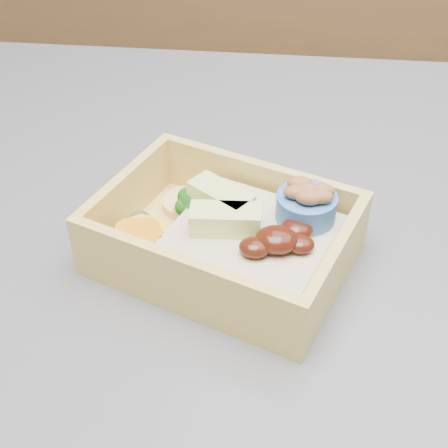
# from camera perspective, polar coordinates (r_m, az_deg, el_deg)

# --- Properties ---
(bento_box) EXTENTS (0.19, 0.17, 0.06)m
(bento_box) POSITION_cam_1_polar(r_m,az_deg,el_deg) (0.42, 0.76, -1.21)
(bento_box) COLOR #D5B558
(bento_box) RESTS_ON island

